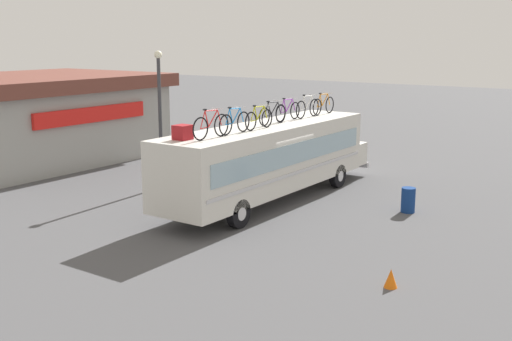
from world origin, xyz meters
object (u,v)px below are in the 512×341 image
bus (271,157)px  rooftop_bicycle_1 (211,126)px  rooftop_bicycle_4 (273,114)px  rooftop_bicycle_3 (259,119)px  rooftop_bicycle_2 (235,122)px  traffic_cone (391,278)px  street_lamp (160,108)px  rooftop_bicycle_5 (288,111)px  rooftop_bicycle_7 (323,105)px  luggage_bag_1 (183,132)px  trash_bin (408,200)px  rooftop_bicycle_6 (308,108)px

bus → rooftop_bicycle_1: (-3.77, -0.26, 1.60)m
rooftop_bicycle_4 → rooftop_bicycle_3: bearing=-167.5°
rooftop_bicycle_2 → traffic_cone: size_ratio=3.53×
rooftop_bicycle_3 → street_lamp: street_lamp is taller
rooftop_bicycle_4 → rooftop_bicycle_5: rooftop_bicycle_5 is taller
rooftop_bicycle_5 → rooftop_bicycle_7: (2.54, -0.15, 0.01)m
bus → luggage_bag_1: 4.69m
traffic_cone → rooftop_bicycle_3: bearing=58.9°
rooftop_bicycle_2 → rooftop_bicycle_4: size_ratio=0.95×
rooftop_bicycle_1 → trash_bin: size_ratio=2.02×
rooftop_bicycle_4 → traffic_cone: size_ratio=3.72×
bus → rooftop_bicycle_7: (3.83, -0.06, 1.58)m
rooftop_bicycle_1 → rooftop_bicycle_7: rooftop_bicycle_1 is taller
bus → street_lamp: (-0.74, 4.78, 1.57)m
rooftop_bicycle_3 → street_lamp: (0.50, 5.11, 0.01)m
luggage_bag_1 → rooftop_bicycle_5: rooftop_bicycle_5 is taller
bus → trash_bin: bearing=-73.8°
rooftop_bicycle_2 → trash_bin: bearing=-49.0°
street_lamp → rooftop_bicycle_1: bearing=-121.0°
trash_bin → traffic_cone: trash_bin is taller
luggage_bag_1 → street_lamp: (3.71, 4.46, 0.14)m
rooftop_bicycle_6 → street_lamp: size_ratio=0.32×
rooftop_bicycle_5 → traffic_cone: size_ratio=3.63×
rooftop_bicycle_7 → trash_bin: bearing=-117.1°
luggage_bag_1 → rooftop_bicycle_2: bearing=-17.1°
bus → traffic_cone: 8.87m
rooftop_bicycle_2 → traffic_cone: 7.86m
bus → rooftop_bicycle_3: 2.02m
luggage_bag_1 → rooftop_bicycle_6: size_ratio=0.29×
bus → rooftop_bicycle_5: rooftop_bicycle_5 is taller
rooftop_bicycle_7 → trash_bin: rooftop_bicycle_7 is taller
rooftop_bicycle_2 → rooftop_bicycle_3: 1.31m
rooftop_bicycle_5 → rooftop_bicycle_6: rooftop_bicycle_6 is taller
bus → traffic_cone: (-5.27, -6.99, -1.42)m
rooftop_bicycle_4 → rooftop_bicycle_6: (2.48, -0.02, 0.02)m
rooftop_bicycle_1 → trash_bin: bearing=-41.3°
luggage_bag_1 → trash_bin: (5.85, -5.13, -2.65)m
bus → rooftop_bicycle_7: 4.14m
rooftop_bicycle_2 → rooftop_bicycle_1: bearing=180.0°
bus → rooftop_bicycle_5: bearing=3.8°
trash_bin → bus: bearing=106.2°
rooftop_bicycle_3 → rooftop_bicycle_5: bearing=9.3°
rooftop_bicycle_2 → trash_bin: 6.64m
luggage_bag_1 → street_lamp: size_ratio=0.09×
trash_bin → traffic_cone: 7.02m
luggage_bag_1 → rooftop_bicycle_2: (1.91, -0.59, 0.15)m
rooftop_bicycle_7 → street_lamp: 6.66m
rooftop_bicycle_3 → rooftop_bicycle_5: (2.54, 0.42, 0.01)m
rooftop_bicycle_5 → trash_bin: (0.10, -4.89, -2.79)m
trash_bin → rooftop_bicycle_1: bearing=138.7°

